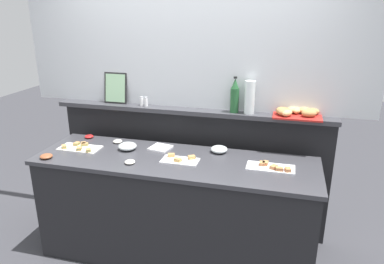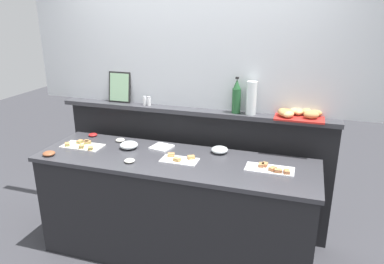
{
  "view_description": "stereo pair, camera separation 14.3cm",
  "coord_description": "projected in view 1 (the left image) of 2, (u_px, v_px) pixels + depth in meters",
  "views": [
    {
      "loc": [
        0.84,
        -2.62,
        2.12
      ],
      "look_at": [
        0.12,
        0.1,
        1.15
      ],
      "focal_mm": 33.98,
      "sensor_mm": 36.0,
      "label": 1
    },
    {
      "loc": [
        0.98,
        -2.58,
        2.12
      ],
      "look_at": [
        0.12,
        0.1,
        1.15
      ],
      "focal_mm": 33.98,
      "sensor_mm": 36.0,
      "label": 2
    }
  ],
  "objects": [
    {
      "name": "salt_shaker",
      "position": [
        142.0,
        101.0,
        3.4
      ],
      "size": [
        0.03,
        0.03,
        0.09
      ],
      "color": "white",
      "rests_on": "back_ledge_unit"
    },
    {
      "name": "bread_basket",
      "position": [
        294.0,
        112.0,
        3.07
      ],
      "size": [
        0.4,
        0.27,
        0.08
      ],
      "color": "#B2231E",
      "rests_on": "back_ledge_unit"
    },
    {
      "name": "sandwich_platter_rear",
      "position": [
        271.0,
        167.0,
        2.81
      ],
      "size": [
        0.37,
        0.17,
        0.04
      ],
      "color": "silver",
      "rests_on": "buffet_counter"
    },
    {
      "name": "napkin_stack",
      "position": [
        160.0,
        148.0,
        3.21
      ],
      "size": [
        0.2,
        0.2,
        0.02
      ],
      "primitive_type": "cube",
      "rotation": [
        0.0,
        0.0,
        -0.2
      ],
      "color": "white",
      "rests_on": "buffet_counter"
    },
    {
      "name": "sandwich_platter_side",
      "position": [
        180.0,
        160.0,
        2.95
      ],
      "size": [
        0.3,
        0.16,
        0.04
      ],
      "color": "white",
      "rests_on": "buffet_counter"
    },
    {
      "name": "framed_picture",
      "position": [
        115.0,
        88.0,
        3.47
      ],
      "size": [
        0.23,
        0.06,
        0.29
      ],
      "color": "black",
      "rests_on": "back_ledge_unit"
    },
    {
      "name": "glass_bowl_large",
      "position": [
        219.0,
        150.0,
        3.12
      ],
      "size": [
        0.14,
        0.14,
        0.06
      ],
      "color": "silver",
      "rests_on": "buffet_counter"
    },
    {
      "name": "upper_wall_panel",
      "position": [
        192.0,
        31.0,
        3.17
      ],
      "size": [
        3.19,
        0.08,
        1.36
      ],
      "primitive_type": "cube",
      "color": "silver",
      "rests_on": "back_ledge_unit"
    },
    {
      "name": "wine_bottle_green",
      "position": [
        235.0,
        96.0,
        3.16
      ],
      "size": [
        0.08,
        0.08,
        0.32
      ],
      "color": "#23562D",
      "rests_on": "back_ledge_unit"
    },
    {
      "name": "pepper_shaker",
      "position": [
        146.0,
        102.0,
        3.39
      ],
      "size": [
        0.03,
        0.03,
        0.09
      ],
      "color": "white",
      "rests_on": "back_ledge_unit"
    },
    {
      "name": "buffet_counter",
      "position": [
        175.0,
        209.0,
        3.14
      ],
      "size": [
        2.34,
        0.7,
        0.93
      ],
      "color": "black",
      "rests_on": "ground_plane"
    },
    {
      "name": "sandwich_platter_front",
      "position": [
        80.0,
        147.0,
        3.21
      ],
      "size": [
        0.36,
        0.19,
        0.04
      ],
      "color": "white",
      "rests_on": "buffet_counter"
    },
    {
      "name": "water_carafe",
      "position": [
        250.0,
        97.0,
        3.12
      ],
      "size": [
        0.09,
        0.09,
        0.29
      ],
      "primitive_type": "cylinder",
      "color": "silver",
      "rests_on": "back_ledge_unit"
    },
    {
      "name": "condiment_bowl_red",
      "position": [
        46.0,
        156.0,
        3.0
      ],
      "size": [
        0.1,
        0.1,
        0.04
      ],
      "primitive_type": "ellipsoid",
      "color": "brown",
      "rests_on": "buffet_counter"
    },
    {
      "name": "condiment_bowl_dark",
      "position": [
        89.0,
        136.0,
        3.47
      ],
      "size": [
        0.08,
        0.08,
        0.03
      ],
      "primitive_type": "ellipsoid",
      "color": "red",
      "rests_on": "buffet_counter"
    },
    {
      "name": "glass_bowl_medium",
      "position": [
        127.0,
        147.0,
        3.18
      ],
      "size": [
        0.16,
        0.16,
        0.06
      ],
      "color": "silver",
      "rests_on": "buffet_counter"
    },
    {
      "name": "ground_plane",
      "position": [
        193.0,
        218.0,
        3.84
      ],
      "size": [
        12.0,
        12.0,
        0.0
      ],
      "primitive_type": "plane",
      "color": "#38383D"
    },
    {
      "name": "condiment_bowl_teal",
      "position": [
        130.0,
        162.0,
        2.9
      ],
      "size": [
        0.08,
        0.08,
        0.03
      ],
      "primitive_type": "ellipsoid",
      "color": "silver",
      "rests_on": "buffet_counter"
    },
    {
      "name": "condiment_bowl_cream",
      "position": [
        118.0,
        141.0,
        3.34
      ],
      "size": [
        0.08,
        0.08,
        0.03
      ],
      "primitive_type": "ellipsoid",
      "color": "silver",
      "rests_on": "buffet_counter"
    },
    {
      "name": "back_ledge_unit",
      "position": [
        191.0,
        165.0,
        3.56
      ],
      "size": [
        2.59,
        0.22,
        1.24
      ],
      "color": "black",
      "rests_on": "ground_plane"
    }
  ]
}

